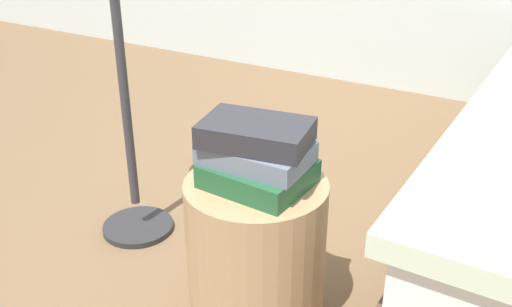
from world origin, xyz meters
TOP-DOWN VIEW (x-y plane):
  - side_table at (0.00, 0.00)m, footprint 0.37×0.37m
  - book_forest at (0.01, -0.00)m, footprint 0.26×0.23m
  - book_slate at (-0.00, 0.00)m, footprint 0.26×0.17m
  - book_charcoal at (-0.00, 0.00)m, footprint 0.28×0.20m

SIDE VIEW (x-z plane):
  - side_table at x=0.00m, z-range 0.00..0.43m
  - book_forest at x=0.01m, z-range 0.43..0.49m
  - book_slate at x=0.00m, z-range 0.49..0.54m
  - book_charcoal at x=0.00m, z-range 0.54..0.59m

